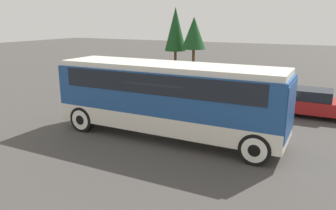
{
  "coord_description": "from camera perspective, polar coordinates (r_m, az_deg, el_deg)",
  "views": [
    {
      "loc": [
        6.03,
        -11.75,
        4.85
      ],
      "look_at": [
        0.0,
        0.0,
        1.41
      ],
      "focal_mm": 35.0,
      "sensor_mm": 36.0,
      "label": 1
    }
  ],
  "objects": [
    {
      "name": "ground_plane",
      "position": [
        14.07,
        0.0,
        -5.57
      ],
      "size": [
        120.0,
        120.0,
        0.0
      ],
      "primitive_type": "plane",
      "color": "#423F3D"
    },
    {
      "name": "tour_bus",
      "position": [
        13.49,
        0.36,
        1.93
      ],
      "size": [
        9.66,
        2.51,
        3.14
      ],
      "color": "silver",
      "rests_on": "ground_plane"
    },
    {
      "name": "parked_car_near",
      "position": [
        18.45,
        23.51,
        0.41
      ],
      "size": [
        4.41,
        1.88,
        1.42
      ],
      "color": "maroon",
      "rests_on": "ground_plane"
    },
    {
      "name": "parked_car_mid",
      "position": [
        22.62,
        5.15,
        3.99
      ],
      "size": [
        4.79,
        1.85,
        1.42
      ],
      "color": "black",
      "rests_on": "ground_plane"
    },
    {
      "name": "tree_left",
      "position": [
        34.45,
        1.32,
        13.04
      ],
      "size": [
        2.23,
        2.23,
        6.14
      ],
      "color": "brown",
      "rests_on": "ground_plane"
    },
    {
      "name": "tree_center",
      "position": [
        32.74,
        4.53,
        12.36
      ],
      "size": [
        2.36,
        2.36,
        5.17
      ],
      "color": "brown",
      "rests_on": "ground_plane"
    }
  ]
}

